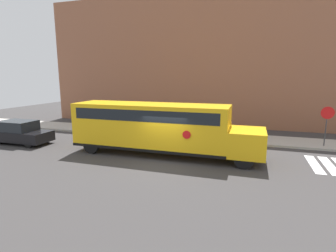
{
  "coord_description": "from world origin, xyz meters",
  "views": [
    {
      "loc": [
        4.43,
        -13.21,
        4.63
      ],
      "look_at": [
        -0.36,
        1.68,
        1.67
      ],
      "focal_mm": 28.0,
      "sensor_mm": 36.0,
      "label": 1
    }
  ],
  "objects": [
    {
      "name": "ground_plane",
      "position": [
        0.0,
        0.0,
        0.0
      ],
      "size": [
        60.0,
        60.0,
        0.0
      ],
      "primitive_type": "plane",
      "color": "#3A3838"
    },
    {
      "name": "sidewalk_strip",
      "position": [
        0.0,
        6.5,
        0.07
      ],
      "size": [
        44.0,
        3.0,
        0.15
      ],
      "color": "#B2ADA3",
      "rests_on": "ground"
    },
    {
      "name": "building_backdrop",
      "position": [
        0.0,
        13.0,
        6.11
      ],
      "size": [
        32.0,
        4.0,
        12.22
      ],
      "color": "#935B42",
      "rests_on": "ground"
    },
    {
      "name": "school_bus",
      "position": [
        -0.87,
        1.18,
        1.75
      ],
      "size": [
        11.22,
        2.57,
        3.04
      ],
      "color": "yellow",
      "rests_on": "ground"
    },
    {
      "name": "parked_car",
      "position": [
        -10.9,
        0.67,
        0.78
      ],
      "size": [
        4.18,
        1.79,
        1.6
      ],
      "color": "black",
      "rests_on": "ground"
    },
    {
      "name": "stop_sign",
      "position": [
        9.09,
        5.78,
        1.86
      ],
      "size": [
        0.8,
        0.1,
        2.74
      ],
      "color": "#38383A",
      "rests_on": "ground"
    }
  ]
}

